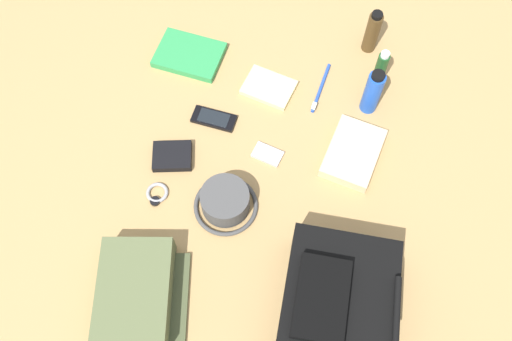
% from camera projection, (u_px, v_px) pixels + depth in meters
% --- Properties ---
extents(ground_plane, '(2.64, 2.02, 0.02)m').
position_uv_depth(ground_plane, '(256.00, 178.00, 1.55)').
color(ground_plane, '#AA8653').
rests_on(ground_plane, ground).
extents(backpack, '(0.36, 0.27, 0.16)m').
position_uv_depth(backpack, '(336.00, 309.00, 1.31)').
color(backpack, black).
rests_on(backpack, ground_plane).
extents(toiletry_pouch, '(0.29, 0.26, 0.08)m').
position_uv_depth(toiletry_pouch, '(137.00, 293.00, 1.36)').
color(toiletry_pouch, '#56603D').
rests_on(toiletry_pouch, ground_plane).
extents(bucket_hat, '(0.18, 0.18, 0.08)m').
position_uv_depth(bucket_hat, '(225.00, 202.00, 1.47)').
color(bucket_hat, '#464646').
rests_on(bucket_hat, ground_plane).
extents(cologne_bottle, '(0.04, 0.04, 0.16)m').
position_uv_depth(cologne_bottle, '(372.00, 32.00, 1.67)').
color(cologne_bottle, '#473319').
rests_on(cologne_bottle, ground_plane).
extents(shampoo_bottle, '(0.03, 0.03, 0.15)m').
position_uv_depth(shampoo_bottle, '(380.00, 69.00, 1.61)').
color(shampoo_bottle, '#19471E').
rests_on(shampoo_bottle, ground_plane).
extents(deodorant_spray, '(0.05, 0.05, 0.17)m').
position_uv_depth(deodorant_spray, '(373.00, 92.00, 1.56)').
color(deodorant_spray, blue).
rests_on(deodorant_spray, ground_plane).
extents(paperback_novel, '(0.18, 0.22, 0.02)m').
position_uv_depth(paperback_novel, '(189.00, 55.00, 1.71)').
color(paperback_novel, '#2D934C').
rests_on(paperback_novel, ground_plane).
extents(cell_phone, '(0.07, 0.14, 0.01)m').
position_uv_depth(cell_phone, '(214.00, 119.00, 1.61)').
color(cell_phone, black).
rests_on(cell_phone, ground_plane).
extents(media_player, '(0.07, 0.10, 0.01)m').
position_uv_depth(media_player, '(267.00, 154.00, 1.56)').
color(media_player, '#B7B7BC').
rests_on(media_player, ground_plane).
extents(wristwatch, '(0.07, 0.06, 0.01)m').
position_uv_depth(wristwatch, '(157.00, 194.00, 1.51)').
color(wristwatch, '#99999E').
rests_on(wristwatch, ground_plane).
extents(toothbrush, '(0.18, 0.04, 0.02)m').
position_uv_depth(toothbrush, '(320.00, 90.00, 1.66)').
color(toothbrush, blue).
rests_on(toothbrush, ground_plane).
extents(wallet, '(0.11, 0.13, 0.02)m').
position_uv_depth(wallet, '(172.00, 156.00, 1.55)').
color(wallet, black).
rests_on(wallet, ground_plane).
extents(notepad, '(0.15, 0.17, 0.02)m').
position_uv_depth(notepad, '(269.00, 87.00, 1.66)').
color(notepad, beige).
rests_on(notepad, ground_plane).
extents(folded_towel, '(0.23, 0.18, 0.04)m').
position_uv_depth(folded_towel, '(353.00, 153.00, 1.55)').
color(folded_towel, beige).
rests_on(folded_towel, ground_plane).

